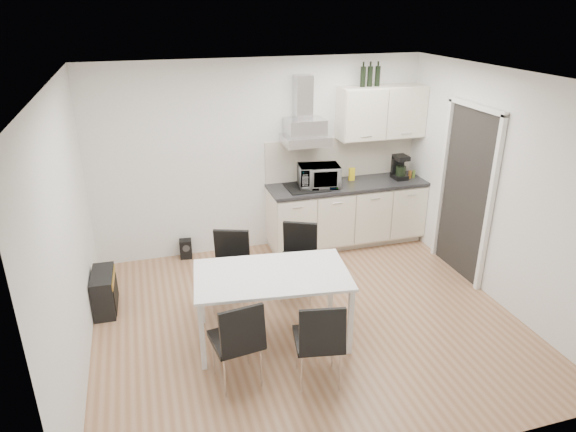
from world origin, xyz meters
name	(u,v)px	position (x,y,z in m)	size (l,w,h in m)	color
ground	(307,321)	(0.00, 0.00, 0.00)	(4.50, 4.50, 0.00)	#A37B5D
wall_back	(261,157)	(0.00, 2.00, 1.30)	(4.50, 0.10, 2.60)	silver
wall_front	(406,321)	(0.00, -2.00, 1.30)	(4.50, 0.10, 2.60)	silver
wall_left	(68,239)	(-2.25, 0.00, 1.30)	(0.10, 4.00, 2.60)	silver
wall_right	(499,189)	(2.25, 0.00, 1.30)	(0.10, 4.00, 2.60)	silver
ceiling	(311,78)	(0.00, 0.00, 2.60)	(4.50, 4.50, 0.00)	white
doorway	(464,194)	(2.21, 0.55, 1.05)	(0.08, 1.04, 2.10)	white
kitchenette	(349,188)	(1.19, 1.73, 0.83)	(2.22, 0.64, 2.52)	beige
dining_table	(272,280)	(-0.44, -0.17, 0.68)	(1.62, 1.05, 0.75)	white
chair_far_left	(230,272)	(-0.74, 0.53, 0.44)	(0.44, 0.50, 0.88)	black
chair_far_right	(298,263)	(0.06, 0.52, 0.44)	(0.44, 0.50, 0.88)	black
chair_near_left	(236,341)	(-0.92, -0.73, 0.44)	(0.44, 0.50, 0.88)	black
chair_near_right	(318,340)	(-0.21, -0.93, 0.44)	(0.44, 0.50, 0.88)	black
guitar_amp	(104,292)	(-2.11, 0.87, 0.23)	(0.26, 0.56, 0.46)	black
floor_speaker	(186,249)	(-1.10, 1.90, 0.13)	(0.16, 0.14, 0.26)	black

